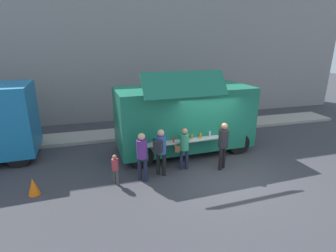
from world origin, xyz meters
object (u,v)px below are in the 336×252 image
at_px(trash_bin, 244,118).
at_px(customer_front_ordering, 184,145).
at_px(customer_extra_browsing, 223,142).
at_px(child_near_queue, 115,167).
at_px(customer_mid_with_backpack, 161,148).
at_px(customer_rear_waiting, 142,153).
at_px(food_truck_main, 184,117).
at_px(traffic_cone_orange, 33,186).

bearing_deg(trash_bin, customer_front_ordering, -140.82).
height_order(trash_bin, customer_extra_browsing, customer_extra_browsing).
bearing_deg(customer_extra_browsing, child_near_queue, 55.31).
distance_m(customer_mid_with_backpack, child_near_queue, 1.64).
bearing_deg(customer_extra_browsing, customer_mid_with_backpack, 51.51).
bearing_deg(child_near_queue, customer_rear_waiting, -34.04).
height_order(trash_bin, customer_front_ordering, customer_front_ordering).
distance_m(trash_bin, customer_mid_with_backpack, 7.25).
relative_size(customer_mid_with_backpack, customer_rear_waiting, 1.00).
distance_m(trash_bin, customer_front_ordering, 6.37).
bearing_deg(customer_front_ordering, customer_extra_browsing, -97.20).
height_order(customer_mid_with_backpack, customer_rear_waiting, customer_rear_waiting).
xyz_separation_m(customer_mid_with_backpack, child_near_queue, (-1.58, -0.17, -0.41)).
bearing_deg(customer_mid_with_backpack, customer_extra_browsing, -57.44).
bearing_deg(food_truck_main, customer_front_ordering, -111.26).
bearing_deg(customer_front_ordering, customer_mid_with_backpack, 110.82).
relative_size(customer_mid_with_backpack, child_near_queue, 1.61).
height_order(customer_mid_with_backpack, customer_extra_browsing, customer_extra_browsing).
distance_m(traffic_cone_orange, customer_extra_browsing, 6.46).
bearing_deg(customer_rear_waiting, customer_front_ordering, -37.29).
xyz_separation_m(traffic_cone_orange, trash_bin, (9.96, 4.36, 0.21)).
distance_m(trash_bin, customer_extra_browsing, 5.65).
height_order(customer_extra_browsing, child_near_queue, customer_extra_browsing).
xyz_separation_m(trash_bin, child_near_queue, (-7.44, -4.42, 0.14)).
bearing_deg(customer_mid_with_backpack, trash_bin, -18.47).
bearing_deg(customer_extra_browsing, customer_front_ordering, 40.33).
xyz_separation_m(customer_front_ordering, customer_extra_browsing, (1.39, -0.35, 0.12)).
height_order(trash_bin, customer_rear_waiting, customer_rear_waiting).
bearing_deg(traffic_cone_orange, customer_rear_waiting, -0.82).
height_order(food_truck_main, customer_rear_waiting, food_truck_main).
height_order(traffic_cone_orange, customer_mid_with_backpack, customer_mid_with_backpack).
xyz_separation_m(food_truck_main, customer_mid_with_backpack, (-1.51, -1.92, -0.48)).
distance_m(customer_extra_browsing, child_near_queue, 3.92).
xyz_separation_m(traffic_cone_orange, customer_rear_waiting, (3.42, -0.05, 0.75)).
bearing_deg(customer_mid_with_backpack, customer_rear_waiting, 139.46).
xyz_separation_m(customer_front_ordering, customer_rear_waiting, (-1.61, -0.40, 0.08)).
xyz_separation_m(food_truck_main, child_near_queue, (-3.09, -2.10, -0.89)).
xyz_separation_m(food_truck_main, trash_bin, (4.35, 2.32, -1.03)).
bearing_deg(customer_front_ordering, trash_bin, -43.80).
bearing_deg(customer_extra_browsing, customer_rear_waiting, 55.40).
height_order(customer_front_ordering, customer_rear_waiting, customer_rear_waiting).
distance_m(customer_rear_waiting, child_near_queue, 0.99).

